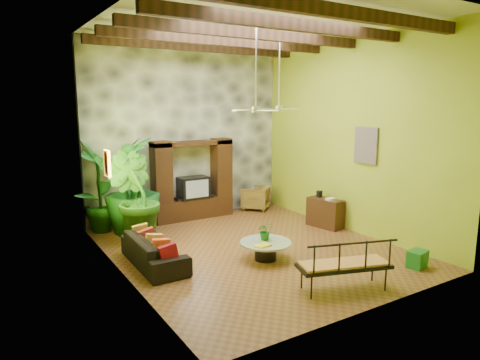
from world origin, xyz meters
TOP-DOWN VIEW (x-y plane):
  - ground at (0.00, 0.00)m, footprint 7.00×7.00m
  - ceiling at (0.00, 0.00)m, footprint 6.00×7.00m
  - back_wall at (0.00, 3.50)m, footprint 6.00×0.02m
  - left_wall at (-3.00, 0.00)m, footprint 0.02×7.00m
  - right_wall at (3.00, 0.00)m, footprint 0.02×7.00m
  - stone_accent_wall at (0.00, 3.44)m, footprint 5.98×0.10m
  - ceiling_beams at (0.00, 0.00)m, footprint 5.95×5.36m
  - entertainment_center at (0.00, 3.14)m, footprint 2.40×0.55m
  - ceiling_fan_front at (-0.20, -0.40)m, footprint 1.28×1.28m
  - ceiling_fan_back at (1.60, 1.20)m, footprint 1.28×1.28m
  - wall_art_mask at (-2.96, 1.00)m, footprint 0.06×0.32m
  - wall_art_painting at (2.96, -0.60)m, footprint 0.06×0.70m
  - sofa at (-2.30, 0.23)m, footprint 0.84×2.08m
  - wicker_armchair at (2.14, 3.06)m, footprint 1.12×1.13m
  - tall_plant_a at (-2.65, 3.15)m, footprint 1.43×1.54m
  - tall_plant_b at (-2.16, 1.85)m, footprint 1.56×1.54m
  - tall_plant_c at (-1.93, 2.67)m, footprint 1.53×1.53m
  - coffee_table at (-0.15, -0.74)m, footprint 1.11×1.11m
  - centerpiece_plant at (-0.07, -0.61)m, footprint 0.43×0.40m
  - yellow_tray at (-0.37, -0.95)m, footprint 0.34×0.26m
  - iron_bench at (0.18, -2.79)m, footprint 1.77×1.11m
  - side_console at (2.65, 0.43)m, footprint 0.61×1.04m
  - green_bin at (2.24, -2.75)m, footprint 0.45×0.37m

SIDE VIEW (x-z plane):
  - ground at x=0.00m, z-range 0.00..0.00m
  - green_bin at x=2.24m, z-range 0.00..0.35m
  - coffee_table at x=-0.15m, z-range 0.06..0.46m
  - sofa at x=-2.30m, z-range 0.00..0.60m
  - wicker_armchair at x=2.14m, z-range 0.00..0.73m
  - side_console at x=2.65m, z-range 0.00..0.78m
  - yellow_tray at x=-0.37m, z-range 0.40..0.43m
  - iron_bench at x=0.18m, z-range 0.24..0.82m
  - centerpiece_plant at x=-0.07m, z-range 0.40..0.79m
  - entertainment_center at x=0.00m, z-range -0.18..2.12m
  - tall_plant_b at x=-2.16m, z-range 0.00..2.22m
  - tall_plant_a at x=-2.65m, z-range 0.00..2.42m
  - tall_plant_c at x=-1.93m, z-range 0.00..2.50m
  - wall_art_mask at x=-2.96m, z-range 1.83..2.38m
  - wall_art_painting at x=2.96m, z-range 1.85..2.75m
  - back_wall at x=0.00m, z-range 0.00..5.00m
  - left_wall at x=-3.00m, z-range 0.00..5.00m
  - right_wall at x=3.00m, z-range 0.00..5.00m
  - stone_accent_wall at x=0.00m, z-range 0.01..4.99m
  - ceiling_fan_front at x=-0.20m, z-range 2.47..4.33m
  - ceiling_fan_back at x=1.60m, z-range 2.47..4.33m
  - ceiling_beams at x=0.00m, z-range 4.67..4.89m
  - ceiling at x=0.00m, z-range 4.99..5.01m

